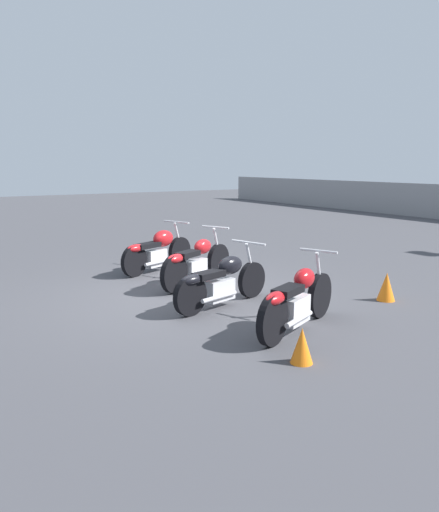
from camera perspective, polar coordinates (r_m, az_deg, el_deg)
The scene contains 7 objects.
ground_plane at distance 8.62m, azimuth -3.40°, elevation -4.64°, with size 60.00×60.00×0.00m, color #424247.
motorcycle_slot_0 at distance 10.61m, azimuth -7.13°, elevation 0.68°, with size 0.99×1.93×1.01m.
motorcycle_slot_1 at distance 9.30m, azimuth -2.69°, elevation -0.77°, with size 1.06×1.95×1.05m.
motorcycle_slot_2 at distance 7.91m, azimuth 0.18°, elevation -2.92°, with size 0.84×2.01×0.98m.
motorcycle_slot_3 at distance 6.84m, azimuth 8.82°, elevation -5.08°, with size 0.98×1.97×1.03m.
traffic_cone_near at distance 8.75m, azimuth 18.53°, elevation -3.34°, with size 0.30×0.30×0.47m.
traffic_cone_far at distance 5.84m, azimuth 9.39°, elevation -10.08°, with size 0.26×0.26×0.42m.
Camera 1 is at (7.32, -3.95, 2.25)m, focal length 35.00 mm.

